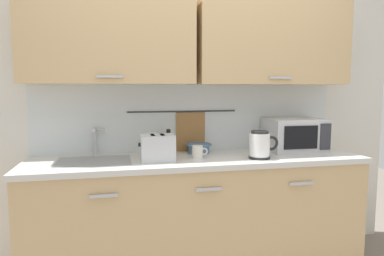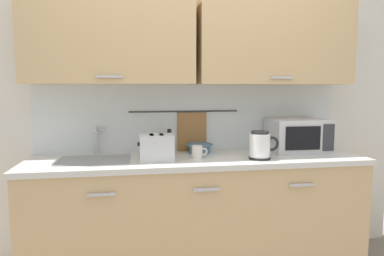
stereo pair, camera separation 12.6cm
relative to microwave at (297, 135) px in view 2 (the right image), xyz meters
The scene contains 10 objects.
counter_unit 1.04m from the microwave, behind, with size 2.53×0.64×0.90m.
back_wall_assembly 0.99m from the microwave, behind, with size 3.70×0.41×2.50m.
sink_faucet 1.62m from the microwave, behind, with size 0.09×0.17×0.22m.
microwave is the anchor object (origin of this frame).
electric_kettle 0.48m from the microwave, 148.75° to the right, with size 0.23×0.16×0.21m.
dish_soap_bottle 1.05m from the microwave, behind, with size 0.06×0.06×0.20m.
mug_near_sink 1.22m from the microwave, behind, with size 0.12×0.08×0.09m.
mixing_bowl 0.81m from the microwave, behind, with size 0.21×0.21×0.08m.
toaster 1.18m from the microwave, behind, with size 0.26×0.17×0.19m.
mug_by_kettle 0.88m from the microwave, behind, with size 0.12×0.08×0.09m.
Camera 2 is at (-0.47, -2.24, 1.41)m, focal length 32.50 mm.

